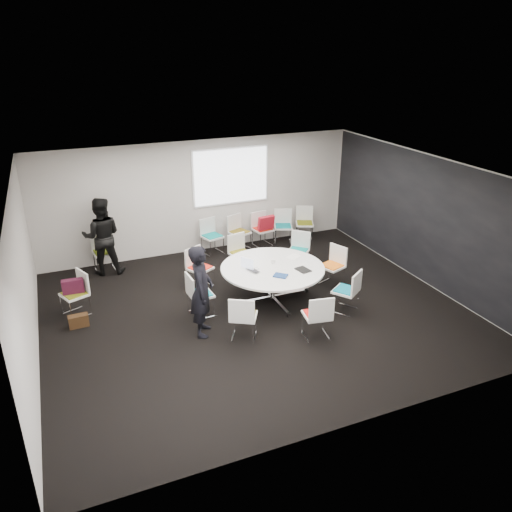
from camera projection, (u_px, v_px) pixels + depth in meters
name	position (u px, v px, depth m)	size (l,w,h in m)	color
room_shell	(259.00, 245.00, 9.43)	(8.08, 7.08, 2.88)	black
conference_table	(272.00, 276.00, 10.21)	(2.12, 2.12, 0.73)	silver
projection_screen	(231.00, 176.00, 12.44)	(1.90, 0.03, 1.35)	white
chair_ring_a	(332.00, 273.00, 10.92)	(0.58, 0.59, 0.88)	silver
chair_ring_b	(298.00, 258.00, 11.70)	(0.64, 0.64, 0.88)	silver
chair_ring_c	(241.00, 260.00, 11.56)	(0.54, 0.53, 0.88)	silver
chair_ring_d	(200.00, 275.00, 10.83)	(0.62, 0.61, 0.88)	silver
chair_ring_e	(200.00, 302.00, 9.72)	(0.48, 0.49, 0.88)	silver
chair_ring_f	(243.00, 325.00, 8.93)	(0.62, 0.62, 0.88)	silver
chair_ring_g	(317.00, 324.00, 8.97)	(0.53, 0.52, 0.88)	silver
chair_ring_h	(346.00, 298.00, 9.85)	(0.63, 0.63, 0.88)	silver
chair_back_a	(212.00, 243.00, 12.58)	(0.56, 0.55, 0.88)	silver
chair_back_b	(239.00, 239.00, 12.84)	(0.59, 0.58, 0.88)	silver
chair_back_c	(262.00, 235.00, 13.05)	(0.53, 0.52, 0.88)	silver
chair_back_d	(283.00, 232.00, 13.25)	(0.60, 0.59, 0.88)	silver
chair_back_e	(304.00, 229.00, 13.47)	(0.60, 0.60, 0.88)	silver
chair_spare_left	(76.00, 302.00, 9.72)	(0.59, 0.60, 0.88)	silver
chair_person_back	(104.00, 259.00, 11.64)	(0.50, 0.49, 0.88)	silver
person_main	(202.00, 291.00, 8.87)	(0.63, 0.41, 1.73)	black
person_back	(102.00, 236.00, 11.25)	(0.88, 0.68, 1.80)	black
laptop	(255.00, 270.00, 9.97)	(0.31, 0.20, 0.02)	#333338
laptop_lid	(247.00, 263.00, 9.98)	(0.30, 0.02, 0.22)	silver
notebook_black	(303.00, 270.00, 9.98)	(0.22, 0.30, 0.02)	black
tablet_folio	(280.00, 276.00, 9.73)	(0.26, 0.20, 0.03)	navy
papers_right	(294.00, 257.00, 10.62)	(0.30, 0.21, 0.00)	white
papers_front	(304.00, 266.00, 10.19)	(0.30, 0.21, 0.00)	silver
cup	(273.00, 262.00, 10.27)	(0.08, 0.08, 0.09)	white
phone	(306.00, 270.00, 9.97)	(0.14, 0.07, 0.01)	black
maroon_bag	(73.00, 286.00, 9.58)	(0.40, 0.14, 0.28)	#421125
brown_bag	(79.00, 321.00, 9.36)	(0.36, 0.16, 0.24)	#362211
red_jacket	(266.00, 223.00, 12.69)	(0.44, 0.10, 0.35)	#AF1524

